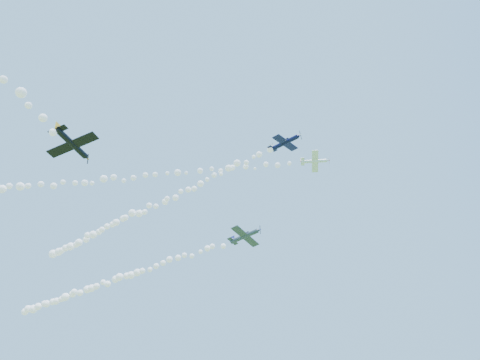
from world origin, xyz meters
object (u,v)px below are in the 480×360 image
at_px(plane_grey, 245,236).
at_px(plane_black, 73,144).
at_px(plane_navy, 285,143).
at_px(plane_white, 315,161).

distance_m(plane_grey, plane_black, 40.72).
relative_size(plane_navy, plane_grey, 0.89).
xyz_separation_m(plane_white, plane_navy, (-3.63, -9.15, -1.18)).
xyz_separation_m(plane_white, plane_black, (-26.93, -35.56, -15.26)).
bearing_deg(plane_black, plane_navy, -43.68).
xyz_separation_m(plane_white, plane_grey, (-17.05, 3.81, -11.94)).
bearing_deg(plane_white, plane_navy, -126.34).
distance_m(plane_white, plane_black, 47.15).
distance_m(plane_navy, plane_black, 37.93).
bearing_deg(plane_grey, plane_navy, -31.70).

